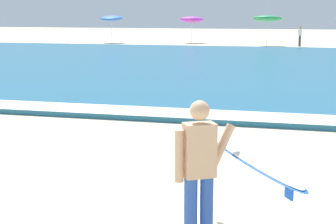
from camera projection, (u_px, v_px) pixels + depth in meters
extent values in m
plane|color=beige|center=(84.00, 211.00, 7.19)|extent=(160.00, 160.00, 0.00)
cube|color=#1E6084|center=(246.00, 66.00, 26.19)|extent=(120.00, 28.00, 0.14)
cube|color=white|center=(188.00, 113.00, 13.43)|extent=(120.00, 1.27, 0.01)
cylinder|color=#284CA3|center=(191.00, 215.00, 5.90)|extent=(0.15, 0.15, 0.88)
cylinder|color=#284CA3|center=(206.00, 213.00, 5.95)|extent=(0.15, 0.15, 0.88)
cube|color=tan|center=(199.00, 150.00, 5.79)|extent=(0.40, 0.36, 0.60)
sphere|color=tan|center=(200.00, 110.00, 5.71)|extent=(0.22, 0.22, 0.22)
cylinder|color=tan|center=(179.00, 156.00, 5.74)|extent=(0.10, 0.10, 0.58)
cylinder|color=tan|center=(222.00, 146.00, 5.87)|extent=(0.32, 0.24, 0.51)
ellipsoid|color=white|center=(243.00, 151.00, 5.93)|extent=(1.60, 2.46, 0.12)
ellipsoid|color=blue|center=(243.00, 153.00, 5.94)|extent=(1.68, 2.57, 0.07)
cube|color=blue|center=(289.00, 192.00, 4.94)|extent=(0.09, 0.13, 0.14)
cylinder|color=beige|center=(112.00, 31.00, 46.95)|extent=(0.05, 0.05, 2.07)
ellipsoid|color=blue|center=(111.00, 18.00, 46.75)|extent=(2.01, 2.04, 0.60)
cylinder|color=beige|center=(192.00, 32.00, 46.42)|extent=(0.05, 0.05, 1.94)
ellipsoid|color=purple|center=(192.00, 20.00, 46.22)|extent=(2.07, 2.10, 0.65)
cylinder|color=beige|center=(267.00, 33.00, 42.41)|extent=(0.05, 0.05, 2.09)
ellipsoid|color=#23844C|center=(267.00, 19.00, 42.20)|extent=(2.29, 2.33, 0.68)
cylinder|color=#383842|center=(300.00, 41.00, 41.89)|extent=(0.20, 0.20, 0.84)
cube|color=white|center=(300.00, 32.00, 41.76)|extent=(0.32, 0.20, 0.54)
sphere|color=#9E7051|center=(300.00, 27.00, 41.69)|extent=(0.20, 0.20, 0.20)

